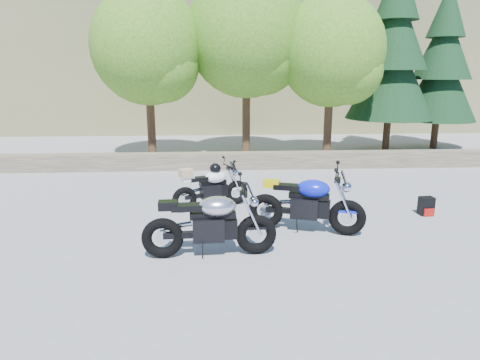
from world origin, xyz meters
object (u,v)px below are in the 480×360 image
blue_bike (307,204)px  backpack (426,206)px  silver_bike (211,225)px  white_bike (211,186)px

blue_bike → backpack: blue_bike is taller
backpack → silver_bike: bearing=-163.5°
silver_bike → white_bike: size_ratio=1.29×
silver_bike → backpack: bearing=19.2°
white_bike → blue_bike: 2.39m
white_bike → backpack: (4.55, -0.74, -0.31)m
white_bike → backpack: size_ratio=4.40×
silver_bike → backpack: (4.52, 1.83, -0.35)m
blue_bike → backpack: size_ratio=5.53×
silver_bike → blue_bike: 2.05m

